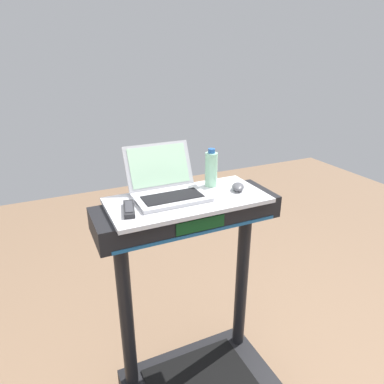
# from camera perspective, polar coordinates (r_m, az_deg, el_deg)

# --- Properties ---
(desk_board) EXTENTS (0.76, 0.36, 0.02)m
(desk_board) POSITION_cam_1_polar(r_m,az_deg,el_deg) (1.64, -0.74, -1.34)
(desk_board) COLOR silver
(desk_board) RESTS_ON treadmill_base
(laptop) EXTENTS (0.34, 0.32, 0.22)m
(laptop) POSITION_cam_1_polar(r_m,az_deg,el_deg) (1.65, -4.18, 0.94)
(laptop) COLOR #B7B7BC
(laptop) RESTS_ON desk_board
(computer_mouse) EXTENTS (0.10, 0.12, 0.03)m
(computer_mouse) POSITION_cam_1_polar(r_m,az_deg,el_deg) (1.74, 7.63, 0.85)
(computer_mouse) COLOR #4C4C51
(computer_mouse) RESTS_ON desk_board
(water_bottle) EXTENTS (0.06, 0.06, 0.20)m
(water_bottle) POSITION_cam_1_polar(r_m,az_deg,el_deg) (1.76, 3.20, 3.85)
(water_bottle) COLOR #9EDBB2
(water_bottle) RESTS_ON desk_board
(tv_remote) EXTENTS (0.08, 0.17, 0.02)m
(tv_remote) POSITION_cam_1_polar(r_m,az_deg,el_deg) (1.52, -10.42, -2.75)
(tv_remote) COLOR #232326
(tv_remote) RESTS_ON desk_board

